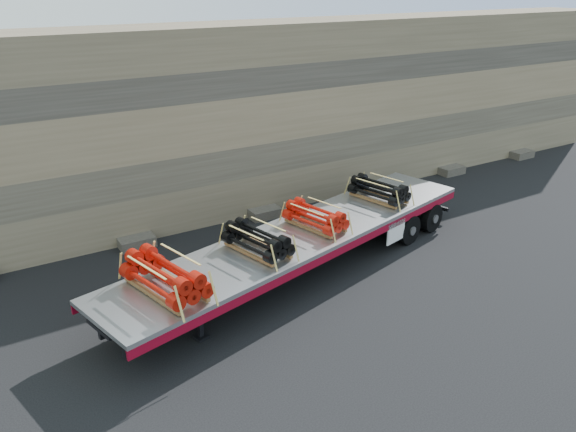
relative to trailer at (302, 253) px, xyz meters
The scene contains 7 objects.
ground 1.15m from the trailer, 163.08° to the right, with size 120.00×120.00×0.00m, color black.
rock_wall 6.90m from the trailer, 98.13° to the left, with size 44.00×3.00×7.00m, color #7A6B54.
trailer is the anchor object (origin of this frame).
bundle_front 5.02m from the trailer, 165.84° to the right, with size 1.18×2.35×0.83m, color #B51609, non-canonical shape.
bundle_midfront 2.12m from the trailer, 165.84° to the right, with size 1.01×2.02×0.72m, color black, non-canonical shape.
bundle_midrear 1.17m from the trailer, 14.16° to the left, with size 0.97×1.94×0.69m, color #B51609, non-canonical shape.
bundle_rear 3.98m from the trailer, 14.16° to the left, with size 0.99×1.99×0.70m, color black, non-canonical shape.
Camera 1 is at (-7.50, -12.76, 8.51)m, focal length 35.00 mm.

